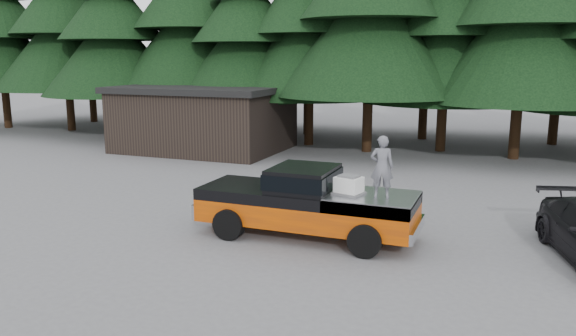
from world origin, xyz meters
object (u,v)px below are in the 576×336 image
(air_compressor, at_px, (349,186))
(man_on_bed, at_px, (382,167))
(pickup_truck, at_px, (307,213))
(utility_building, at_px, (205,118))

(air_compressor, bearing_deg, man_on_bed, 11.81)
(pickup_truck, height_order, utility_building, utility_building)
(man_on_bed, height_order, utility_building, utility_building)
(air_compressor, height_order, man_on_bed, man_on_bed)
(air_compressor, relative_size, utility_building, 0.08)
(pickup_truck, xyz_separation_m, man_on_bed, (2.04, -0.19, 1.45))
(pickup_truck, bearing_deg, utility_building, 130.00)
(air_compressor, bearing_deg, pickup_truck, -173.55)
(air_compressor, distance_m, man_on_bed, 1.02)
(utility_building, bearing_deg, man_on_bed, -45.07)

